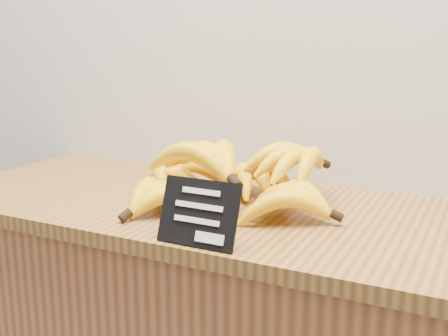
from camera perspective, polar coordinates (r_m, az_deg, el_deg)
counter_top at (r=1.20m, az=1.07°, el=-4.41°), size 1.35×0.54×0.03m
chalkboard_sign at (r=0.96m, az=-2.60°, el=-4.59°), size 0.14×0.05×0.11m
banana_pile at (r=1.18m, az=0.32°, el=-1.12°), size 0.49×0.41×0.13m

